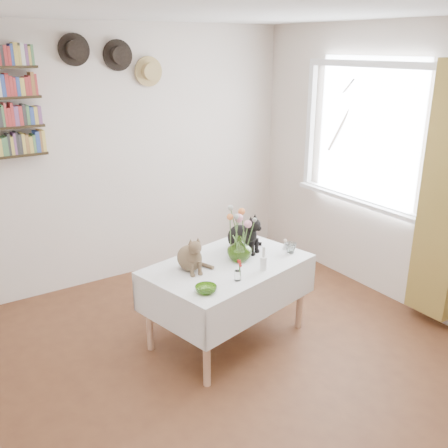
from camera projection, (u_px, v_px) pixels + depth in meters
room at (243, 224)px, 3.07m from camera, size 4.08×4.58×2.58m
window at (364, 146)px, 4.67m from camera, size 0.12×1.52×1.32m
curtain at (444, 196)px, 3.99m from camera, size 0.12×0.38×2.10m
dining_table at (228, 282)px, 3.97m from camera, size 1.40×1.06×0.67m
tabby_cat at (189, 252)px, 3.76m from camera, size 0.22×0.27×0.29m
black_cat at (241, 231)px, 4.11m from camera, size 0.32×0.35×0.34m
flower_vase at (239, 248)px, 3.94m from camera, size 0.23×0.23×0.20m
green_bowl at (206, 289)px, 3.45m from camera, size 0.20×0.20×0.05m
drinking_glass at (291, 248)px, 4.10m from camera, size 0.12×0.12×0.09m
candlestick at (263, 262)px, 3.78m from camera, size 0.05×0.05×0.19m
berry_jar at (238, 270)px, 3.61m from camera, size 0.05×0.05×0.19m
porcelain_figurine at (285, 245)px, 4.18m from camera, size 0.05×0.05×0.09m
flower_bouquet at (239, 220)px, 3.87m from camera, size 0.17×0.13×0.39m
wall_hats at (115, 59)px, 4.54m from camera, size 0.98×0.09×0.48m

